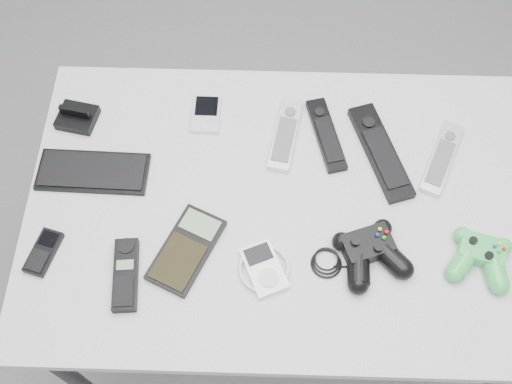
{
  "coord_description": "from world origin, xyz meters",
  "views": [
    {
      "loc": [
        -0.06,
        -0.65,
        1.87
      ],
      "look_at": [
        -0.08,
        -0.06,
        0.76
      ],
      "focal_mm": 42.0,
      "sensor_mm": 36.0,
      "label": 1
    }
  ],
  "objects_px": {
    "mobile_phone": "(43,252)",
    "calculator": "(186,249)",
    "remote_black_a": "(326,134)",
    "controller_black": "(370,251)",
    "pda": "(206,114)",
    "remote_black_b": "(381,151)",
    "desk": "(285,216)",
    "pda_keyboard": "(93,171)",
    "remote_silver_b": "(442,158)",
    "controller_green": "(481,256)",
    "mp3_player": "(264,269)",
    "cordless_handset": "(126,275)",
    "remote_silver_a": "(286,134)"
  },
  "relations": [
    {
      "from": "pda",
      "to": "calculator",
      "type": "relative_size",
      "value": 0.54
    },
    {
      "from": "desk",
      "to": "remote_black_a",
      "type": "height_order",
      "value": "remote_black_a"
    },
    {
      "from": "remote_silver_a",
      "to": "remote_black_b",
      "type": "xyz_separation_m",
      "value": [
        0.21,
        -0.04,
        0.0
      ]
    },
    {
      "from": "calculator",
      "to": "controller_green",
      "type": "distance_m",
      "value": 0.59
    },
    {
      "from": "remote_silver_b",
      "to": "remote_black_a",
      "type": "bearing_deg",
      "value": -168.91
    },
    {
      "from": "desk",
      "to": "pda_keyboard",
      "type": "distance_m",
      "value": 0.43
    },
    {
      "from": "mobile_phone",
      "to": "calculator",
      "type": "relative_size",
      "value": 0.54
    },
    {
      "from": "pda_keyboard",
      "to": "controller_black",
      "type": "height_order",
      "value": "controller_black"
    },
    {
      "from": "pda",
      "to": "remote_silver_a",
      "type": "xyz_separation_m",
      "value": [
        0.18,
        -0.05,
        0.0
      ]
    },
    {
      "from": "desk",
      "to": "mp3_player",
      "type": "height_order",
      "value": "mp3_player"
    },
    {
      "from": "desk",
      "to": "controller_green",
      "type": "distance_m",
      "value": 0.41
    },
    {
      "from": "calculator",
      "to": "mp3_player",
      "type": "relative_size",
      "value": 1.66
    },
    {
      "from": "pda_keyboard",
      "to": "remote_silver_b",
      "type": "bearing_deg",
      "value": 5.69
    },
    {
      "from": "remote_black_b",
      "to": "mobile_phone",
      "type": "height_order",
      "value": "remote_black_b"
    },
    {
      "from": "pda",
      "to": "mp3_player",
      "type": "distance_m",
      "value": 0.4
    },
    {
      "from": "mobile_phone",
      "to": "controller_black",
      "type": "xyz_separation_m",
      "value": [
        0.66,
        0.01,
        0.02
      ]
    },
    {
      "from": "pda_keyboard",
      "to": "mp3_player",
      "type": "relative_size",
      "value": 2.19
    },
    {
      "from": "pda_keyboard",
      "to": "controller_green",
      "type": "height_order",
      "value": "controller_green"
    },
    {
      "from": "remote_black_b",
      "to": "pda_keyboard",
      "type": "bearing_deg",
      "value": 167.6
    },
    {
      "from": "mobile_phone",
      "to": "cordless_handset",
      "type": "bearing_deg",
      "value": 1.29
    },
    {
      "from": "remote_silver_b",
      "to": "calculator",
      "type": "xyz_separation_m",
      "value": [
        -0.54,
        -0.23,
        -0.0
      ]
    },
    {
      "from": "mobile_phone",
      "to": "controller_green",
      "type": "distance_m",
      "value": 0.88
    },
    {
      "from": "pda",
      "to": "cordless_handset",
      "type": "distance_m",
      "value": 0.41
    },
    {
      "from": "remote_black_a",
      "to": "cordless_handset",
      "type": "relative_size",
      "value": 1.28
    },
    {
      "from": "mobile_phone",
      "to": "mp3_player",
      "type": "height_order",
      "value": "mp3_player"
    },
    {
      "from": "desk",
      "to": "remote_black_b",
      "type": "relative_size",
      "value": 4.46
    },
    {
      "from": "desk",
      "to": "pda",
      "type": "distance_m",
      "value": 0.3
    },
    {
      "from": "mp3_player",
      "to": "cordless_handset",
      "type": "bearing_deg",
      "value": 161.0
    },
    {
      "from": "pda",
      "to": "mp3_player",
      "type": "bearing_deg",
      "value": -68.47
    },
    {
      "from": "remote_silver_a",
      "to": "remote_black_a",
      "type": "xyz_separation_m",
      "value": [
        0.09,
        0.0,
        -0.0
      ]
    },
    {
      "from": "desk",
      "to": "pda",
      "type": "height_order",
      "value": "pda"
    },
    {
      "from": "remote_black_a",
      "to": "remote_black_b",
      "type": "xyz_separation_m",
      "value": [
        0.12,
        -0.04,
        0.0
      ]
    },
    {
      "from": "desk",
      "to": "remote_silver_b",
      "type": "distance_m",
      "value": 0.37
    },
    {
      "from": "remote_silver_a",
      "to": "cordless_handset",
      "type": "bearing_deg",
      "value": -122.25
    },
    {
      "from": "remote_black_a",
      "to": "controller_black",
      "type": "height_order",
      "value": "controller_black"
    },
    {
      "from": "controller_black",
      "to": "desk",
      "type": "bearing_deg",
      "value": 124.94
    },
    {
      "from": "remote_black_b",
      "to": "controller_black",
      "type": "bearing_deg",
      "value": -117.68
    },
    {
      "from": "pda_keyboard",
      "to": "mp3_player",
      "type": "height_order",
      "value": "mp3_player"
    },
    {
      "from": "remote_black_a",
      "to": "controller_black",
      "type": "relative_size",
      "value": 0.81
    },
    {
      "from": "calculator",
      "to": "remote_black_b",
      "type": "bearing_deg",
      "value": 55.49
    },
    {
      "from": "pda_keyboard",
      "to": "remote_black_b",
      "type": "relative_size",
      "value": 0.96
    },
    {
      "from": "pda",
      "to": "controller_black",
      "type": "bearing_deg",
      "value": -42.75
    },
    {
      "from": "pda",
      "to": "remote_black_b",
      "type": "xyz_separation_m",
      "value": [
        0.39,
        -0.09,
        0.0
      ]
    },
    {
      "from": "cordless_handset",
      "to": "mobile_phone",
      "type": "bearing_deg",
      "value": 160.75
    },
    {
      "from": "remote_black_b",
      "to": "calculator",
      "type": "xyz_separation_m",
      "value": [
        -0.41,
        -0.24,
        -0.0
      ]
    },
    {
      "from": "desk",
      "to": "controller_black",
      "type": "xyz_separation_m",
      "value": [
        0.17,
        -0.12,
        0.09
      ]
    },
    {
      "from": "calculator",
      "to": "pda_keyboard",
      "type": "bearing_deg",
      "value": 165.6
    },
    {
      "from": "controller_black",
      "to": "pda",
      "type": "bearing_deg",
      "value": 116.18
    },
    {
      "from": "pda_keyboard",
      "to": "remote_silver_b",
      "type": "relative_size",
      "value": 1.25
    },
    {
      "from": "mp3_player",
      "to": "mobile_phone",
      "type": "bearing_deg",
      "value": 153.61
    }
  ]
}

